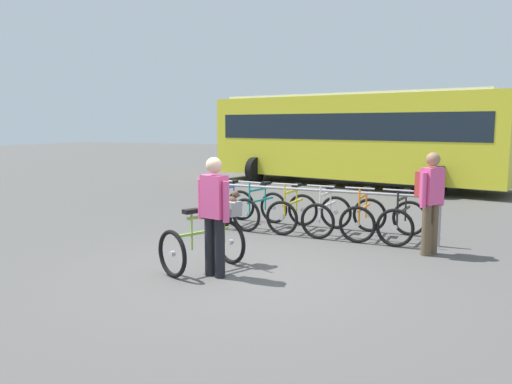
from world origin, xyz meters
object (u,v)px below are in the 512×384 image
(racked_bike_orange, at_px, (364,218))
(person_with_featured_bike, at_px, (214,211))
(racked_bike_white, at_px, (327,215))
(bus_distant, at_px, (354,134))
(racked_bike_black, at_px, (403,221))
(racked_bike_teal, at_px, (260,209))
(racked_bike_yellow, at_px, (293,212))
(pedestrian_with_backpack, at_px, (430,197))
(racked_bike_blue, at_px, (230,207))
(featured_bicycle, at_px, (210,236))

(racked_bike_orange, distance_m, person_with_featured_bike, 3.56)
(racked_bike_white, height_order, bus_distant, bus_distant)
(racked_bike_black, relative_size, person_with_featured_bike, 0.71)
(racked_bike_teal, bearing_deg, racked_bike_yellow, -0.81)
(pedestrian_with_backpack, relative_size, bus_distant, 0.16)
(racked_bike_blue, bearing_deg, racked_bike_white, -0.81)
(featured_bicycle, bearing_deg, racked_bike_teal, 100.05)
(featured_bicycle, relative_size, person_with_featured_bike, 0.77)
(racked_bike_white, height_order, featured_bicycle, featured_bicycle)
(racked_bike_teal, relative_size, racked_bike_white, 1.06)
(racked_bike_white, distance_m, person_with_featured_bike, 3.37)
(bus_distant, bearing_deg, racked_bike_yellow, -84.88)
(pedestrian_with_backpack, bearing_deg, racked_bike_yellow, 162.55)
(person_with_featured_bike, distance_m, bus_distant, 11.18)
(racked_bike_teal, relative_size, bus_distant, 0.12)
(pedestrian_with_backpack, bearing_deg, racked_bike_white, 157.03)
(racked_bike_teal, distance_m, featured_bicycle, 3.04)
(person_with_featured_bike, bearing_deg, pedestrian_with_backpack, 44.06)
(racked_bike_orange, distance_m, bus_distant, 8.25)
(racked_bike_yellow, bearing_deg, racked_bike_orange, -0.81)
(featured_bicycle, bearing_deg, person_with_featured_bike, -50.18)
(racked_bike_black, bearing_deg, person_with_featured_bike, -121.84)
(racked_bike_blue, relative_size, pedestrian_with_backpack, 0.68)
(pedestrian_with_backpack, bearing_deg, racked_bike_blue, 168.15)
(racked_bike_yellow, bearing_deg, racked_bike_teal, 179.19)
(person_with_featured_bike, bearing_deg, racked_bike_orange, 67.98)
(featured_bicycle, bearing_deg, racked_bike_orange, 62.06)
(racked_bike_yellow, distance_m, racked_bike_orange, 1.40)
(racked_bike_teal, bearing_deg, racked_bike_black, -0.81)
(racked_bike_blue, relative_size, featured_bicycle, 0.89)
(racked_bike_yellow, relative_size, racked_bike_orange, 1.05)
(racked_bike_blue, height_order, featured_bicycle, featured_bicycle)
(racked_bike_yellow, height_order, featured_bicycle, featured_bicycle)
(racked_bike_black, height_order, person_with_featured_bike, person_with_featured_bike)
(bus_distant, bearing_deg, person_with_featured_bike, -85.97)
(racked_bike_teal, height_order, racked_bike_black, same)
(racked_bike_blue, xyz_separation_m, racked_bike_white, (2.10, -0.03, -0.00))
(featured_bicycle, xyz_separation_m, bus_distant, (-0.53, 10.82, 1.25))
(racked_bike_teal, relative_size, racked_bike_orange, 1.11)
(racked_bike_white, height_order, racked_bike_orange, same)
(racked_bike_blue, xyz_separation_m, person_with_featured_bike, (1.48, -3.30, 0.54))
(featured_bicycle, bearing_deg, racked_bike_black, 52.42)
(racked_bike_blue, distance_m, featured_bicycle, 3.24)
(featured_bicycle, height_order, person_with_featured_bike, person_with_featured_bike)
(racked_bike_orange, distance_m, pedestrian_with_backpack, 1.57)
(racked_bike_blue, xyz_separation_m, featured_bicycle, (1.23, -3.00, 0.12))
(racked_bike_yellow, distance_m, featured_bicycle, 2.99)
(racked_bike_teal, distance_m, racked_bike_black, 2.80)
(featured_bicycle, distance_m, person_with_featured_bike, 0.58)
(racked_bike_yellow, bearing_deg, racked_bike_black, -0.81)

